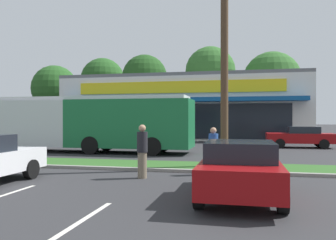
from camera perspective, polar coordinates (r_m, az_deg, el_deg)
grass_median at (r=15.01m, az=-10.54°, el=-7.13°), size 56.00×2.20×0.12m
curb_lip at (r=13.91m, az=-12.51°, el=-7.73°), size 56.00×0.24×0.12m
parking_stripe_3 at (r=6.34m, az=-18.26°, el=-18.04°), size 0.12×4.80×0.01m
storefront_building at (r=37.04m, az=3.51°, el=1.91°), size 22.93×15.07×6.09m
tree_far_left at (r=53.28m, az=-18.24°, el=5.00°), size 6.69×6.69×9.75m
tree_left at (r=50.23m, az=-10.76°, el=6.53°), size 6.17×6.17×10.57m
tree_mid_left at (r=44.59m, az=-3.90°, el=7.03°), size 5.80×5.80×10.16m
tree_mid at (r=42.43m, az=7.01°, el=7.94°), size 6.05×6.05×10.70m
tree_mid_right at (r=45.24m, az=16.81°, el=6.28°), size 7.18×7.18×10.33m
utility_pole at (r=14.21m, az=8.78°, el=15.80°), size 3.11×2.39×10.90m
city_bus at (r=20.97m, az=-13.79°, el=-0.35°), size 12.99×2.68×3.25m
car_0 at (r=8.86m, az=11.89°, el=-7.86°), size 1.98×4.13×1.43m
car_1 at (r=25.11m, az=21.10°, el=-2.59°), size 4.41×1.86×1.44m
pedestrian_near_bench at (r=12.31m, az=7.52°, el=-5.10°), size 0.34×0.34×1.68m
pedestrian_by_pole at (r=11.53m, az=-4.29°, el=-5.18°), size 0.36×0.36×1.79m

